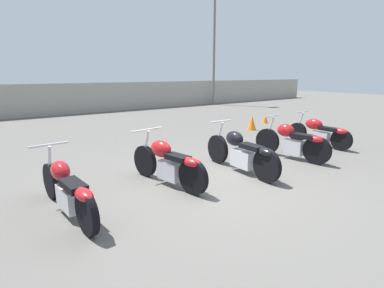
{
  "coord_description": "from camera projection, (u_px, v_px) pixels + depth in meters",
  "views": [
    {
      "loc": [
        -3.6,
        -4.17,
        2.1
      ],
      "look_at": [
        0.0,
        0.79,
        0.65
      ],
      "focal_mm": 28.0,
      "sensor_mm": 36.0,
      "label": 1
    }
  ],
  "objects": [
    {
      "name": "fence_back",
      "position": [
        60.0,
        99.0,
        15.37
      ],
      "size": [
        40.0,
        0.04,
        1.61
      ],
      "color": "#9E998E",
      "rests_on": "ground_plane"
    },
    {
      "name": "motorcycle_slot_4",
      "position": [
        292.0,
        141.0,
        7.45
      ],
      "size": [
        0.62,
        2.03,
        1.04
      ],
      "rotation": [
        0.0,
        0.0,
        0.11
      ],
      "color": "black",
      "rests_on": "ground_plane"
    },
    {
      "name": "motorcycle_slot_3",
      "position": [
        241.0,
        152.0,
        6.44
      ],
      "size": [
        0.58,
        2.26,
        1.04
      ],
      "rotation": [
        0.0,
        0.0,
        -0.06
      ],
      "color": "black",
      "rests_on": "ground_plane"
    },
    {
      "name": "motorcycle_slot_1",
      "position": [
        67.0,
        190.0,
        4.46
      ],
      "size": [
        0.61,
        2.2,
        0.98
      ],
      "rotation": [
        0.0,
        0.0,
        0.08
      ],
      "color": "black",
      "rests_on": "ground_plane"
    },
    {
      "name": "light_pole_left",
      "position": [
        214.0,
        33.0,
        19.67
      ],
      "size": [
        0.7,
        0.35,
        8.01
      ],
      "color": "slate",
      "rests_on": "ground_plane"
    },
    {
      "name": "ground_plane",
      "position": [
        216.0,
        184.0,
        5.82
      ],
      "size": [
        60.0,
        60.0,
        0.0
      ],
      "primitive_type": "plane",
      "color": "#5B5954"
    },
    {
      "name": "traffic_cone_far",
      "position": [
        265.0,
        119.0,
        12.97
      ],
      "size": [
        0.26,
        0.26,
        0.37
      ],
      "color": "orange",
      "rests_on": "ground_plane"
    },
    {
      "name": "traffic_cone_near",
      "position": [
        252.0,
        123.0,
        11.37
      ],
      "size": [
        0.33,
        0.33,
        0.54
      ],
      "color": "orange",
      "rests_on": "ground_plane"
    },
    {
      "name": "motorcycle_slot_2",
      "position": [
        168.0,
        163.0,
        5.69
      ],
      "size": [
        0.74,
        2.05,
        1.02
      ],
      "rotation": [
        0.0,
        0.0,
        0.16
      ],
      "color": "black",
      "rests_on": "ground_plane"
    },
    {
      "name": "motorcycle_slot_5",
      "position": [
        320.0,
        132.0,
        8.8
      ],
      "size": [
        0.59,
        2.01,
        0.97
      ],
      "rotation": [
        0.0,
        0.0,
        0.0
      ],
      "color": "black",
      "rests_on": "ground_plane"
    }
  ]
}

